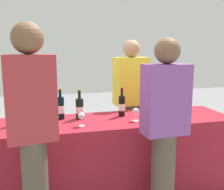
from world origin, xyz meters
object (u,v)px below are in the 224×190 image
(wine_bottle_2, at_px, (80,108))
(wine_glass_3, at_px, (148,111))
(server_pouring, at_px, (131,99))
(wine_glass_2, at_px, (136,112))
(wine_glass_4, at_px, (179,109))
(guest_0, at_px, (32,127))
(wine_bottle_0, at_px, (22,111))
(wine_glass_1, at_px, (81,117))
(wine_bottle_4, at_px, (186,102))
(menu_board, at_px, (147,124))
(guest_1, at_px, (165,125))
(wine_bottle_3, at_px, (122,106))
(wine_bottle_1, at_px, (61,108))
(wine_glass_0, at_px, (55,118))

(wine_bottle_2, xyz_separation_m, wine_glass_3, (0.64, -0.26, -0.01))
(server_pouring, bearing_deg, wine_glass_2, 67.45)
(wine_glass_4, height_order, guest_0, guest_0)
(wine_bottle_0, height_order, wine_glass_1, wine_bottle_0)
(wine_bottle_4, distance_m, wine_glass_3, 0.64)
(menu_board, bearing_deg, guest_1, -97.78)
(wine_bottle_2, distance_m, server_pouring, 0.87)
(wine_glass_2, height_order, guest_1, guest_1)
(guest_1, bearing_deg, wine_bottle_3, 102.05)
(wine_glass_1, bearing_deg, wine_glass_4, 1.80)
(wine_bottle_3, bearing_deg, wine_bottle_0, -177.50)
(wine_glass_3, bearing_deg, guest_0, -158.72)
(wine_bottle_3, xyz_separation_m, menu_board, (0.66, 0.89, -0.50))
(wine_bottle_4, xyz_separation_m, guest_1, (-0.58, -0.68, -0.03))
(wine_bottle_1, distance_m, guest_1, 1.06)
(wine_glass_0, xyz_separation_m, guest_1, (0.88, -0.36, -0.03))
(wine_glass_3, xyz_separation_m, wine_glass_4, (0.35, 0.03, -0.01))
(wine_bottle_3, xyz_separation_m, wine_bottle_4, (0.76, 0.03, -0.00))
(wine_bottle_0, bearing_deg, wine_glass_1, -21.92)
(wine_glass_0, bearing_deg, guest_1, -22.27)
(wine_glass_2, bearing_deg, wine_bottle_2, 156.58)
(wine_glass_0, distance_m, server_pouring, 1.25)
(server_pouring, relative_size, menu_board, 2.04)
(wine_bottle_3, bearing_deg, guest_1, -74.66)
(guest_0, height_order, menu_board, guest_0)
(wine_bottle_1, relative_size, wine_bottle_2, 1.03)
(wine_bottle_4, height_order, wine_glass_1, wine_bottle_4)
(server_pouring, bearing_deg, wine_glass_4, 103.44)
(menu_board, bearing_deg, wine_bottle_0, -141.06)
(wine_bottle_4, xyz_separation_m, wine_glass_4, (-0.22, -0.25, -0.01))
(wine_bottle_2, xyz_separation_m, wine_glass_0, (-0.26, -0.29, -0.00))
(guest_0, bearing_deg, wine_bottle_3, 30.93)
(wine_glass_4, relative_size, guest_1, 0.08)
(wine_glass_4, bearing_deg, wine_bottle_3, 157.48)
(wine_glass_2, bearing_deg, wine_bottle_3, 108.70)
(wine_glass_1, height_order, guest_1, guest_1)
(wine_glass_2, distance_m, guest_0, 1.06)
(wine_bottle_2, xyz_separation_m, wine_bottle_3, (0.44, -0.00, 0.00))
(server_pouring, bearing_deg, wine_bottle_2, 27.25)
(wine_bottle_2, height_order, wine_glass_0, wine_bottle_2)
(wine_bottle_3, distance_m, wine_bottle_4, 0.76)
(wine_glass_2, bearing_deg, wine_glass_4, -0.42)
(wine_glass_1, xyz_separation_m, wine_glass_2, (0.54, 0.04, 0.00))
(wine_bottle_0, xyz_separation_m, wine_glass_2, (1.07, -0.18, -0.03))
(wine_bottle_1, relative_size, wine_bottle_3, 1.04)
(wine_bottle_0, distance_m, server_pouring, 1.38)
(wine_glass_1, height_order, wine_glass_3, wine_glass_3)
(wine_bottle_4, bearing_deg, wine_bottle_0, -177.72)
(menu_board, bearing_deg, server_pouring, -125.56)
(wine_bottle_4, height_order, guest_0, guest_0)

